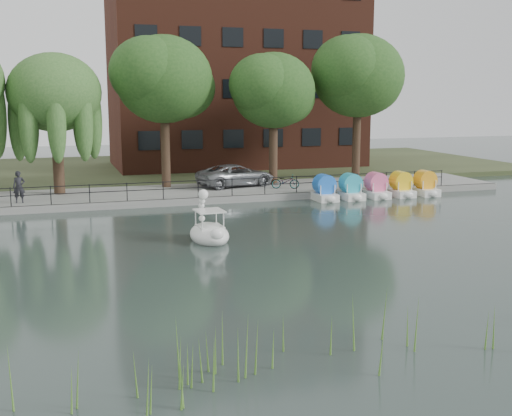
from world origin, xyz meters
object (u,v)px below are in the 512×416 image
minivan (236,174)px  pedestrian (19,185)px  bicycle (285,181)px  swan_boat (209,230)px

minivan → pedestrian: 13.15m
bicycle → pedestrian: 15.54m
minivan → swan_boat: 13.92m
bicycle → swan_boat: size_ratio=0.65×
pedestrian → swan_boat: bearing=-54.5°
bicycle → pedestrian: (-15.52, -0.63, 0.49)m
pedestrian → swan_boat: size_ratio=0.75×
minivan → bicycle: 3.31m
bicycle → swan_boat: swan_boat is taller
minivan → swan_boat: bearing=145.6°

